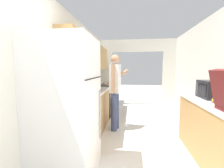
{
  "coord_description": "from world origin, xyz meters",
  "views": [
    {
      "loc": [
        -0.18,
        -1.19,
        1.41
      ],
      "look_at": [
        -0.68,
        2.58,
        1.03
      ],
      "focal_mm": 24.0,
      "sensor_mm": 36.0,
      "label": 1
    }
  ],
  "objects_px": {
    "refrigerator": "(66,108)",
    "microwave": "(213,90)",
    "book_stack": "(224,102)",
    "range_oven": "(102,100)",
    "knife": "(104,83)",
    "person": "(115,90)"
  },
  "relations": [
    {
      "from": "refrigerator",
      "to": "knife",
      "type": "bearing_deg",
      "value": 91.83
    },
    {
      "from": "refrigerator",
      "to": "range_oven",
      "type": "height_order",
      "value": "refrigerator"
    },
    {
      "from": "refrigerator",
      "to": "range_oven",
      "type": "xyz_separation_m",
      "value": [
        -0.07,
        2.63,
        -0.44
      ]
    },
    {
      "from": "range_oven",
      "to": "person",
      "type": "xyz_separation_m",
      "value": [
        0.53,
        -1.07,
        0.47
      ]
    },
    {
      "from": "range_oven",
      "to": "microwave",
      "type": "relative_size",
      "value": 2.32
    },
    {
      "from": "book_stack",
      "to": "microwave",
      "type": "bearing_deg",
      "value": 80.87
    },
    {
      "from": "refrigerator",
      "to": "knife",
      "type": "distance_m",
      "value": 3.21
    },
    {
      "from": "microwave",
      "to": "knife",
      "type": "bearing_deg",
      "value": 135.16
    },
    {
      "from": "range_oven",
      "to": "microwave",
      "type": "height_order",
      "value": "microwave"
    },
    {
      "from": "book_stack",
      "to": "knife",
      "type": "relative_size",
      "value": 0.87
    },
    {
      "from": "refrigerator",
      "to": "microwave",
      "type": "bearing_deg",
      "value": 22.26
    },
    {
      "from": "refrigerator",
      "to": "knife",
      "type": "height_order",
      "value": "refrigerator"
    },
    {
      "from": "refrigerator",
      "to": "book_stack",
      "type": "relative_size",
      "value": 6.47
    },
    {
      "from": "microwave",
      "to": "person",
      "type": "bearing_deg",
      "value": 159.47
    },
    {
      "from": "refrigerator",
      "to": "microwave",
      "type": "height_order",
      "value": "refrigerator"
    },
    {
      "from": "range_oven",
      "to": "knife",
      "type": "bearing_deg",
      "value": 93.59
    },
    {
      "from": "range_oven",
      "to": "knife",
      "type": "height_order",
      "value": "range_oven"
    },
    {
      "from": "microwave",
      "to": "knife",
      "type": "height_order",
      "value": "microwave"
    },
    {
      "from": "book_stack",
      "to": "range_oven",
      "type": "bearing_deg",
      "value": 135.33
    },
    {
      "from": "person",
      "to": "range_oven",
      "type": "bearing_deg",
      "value": 39.05
    },
    {
      "from": "refrigerator",
      "to": "knife",
      "type": "xyz_separation_m",
      "value": [
        -0.1,
        3.2,
        0.02
      ]
    },
    {
      "from": "microwave",
      "to": "book_stack",
      "type": "relative_size",
      "value": 1.62
    }
  ]
}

